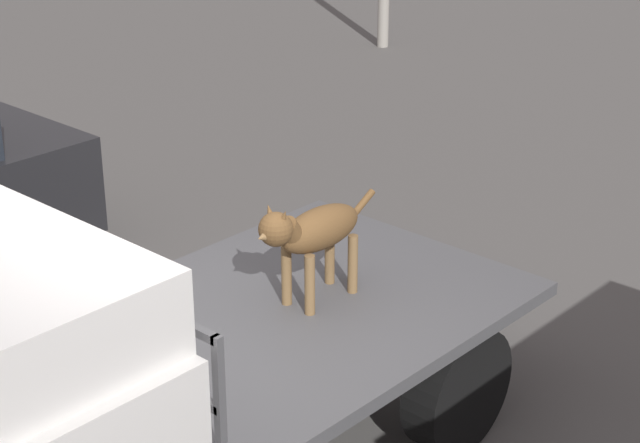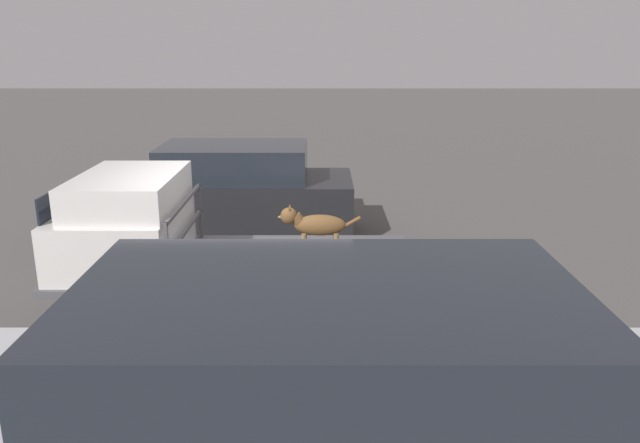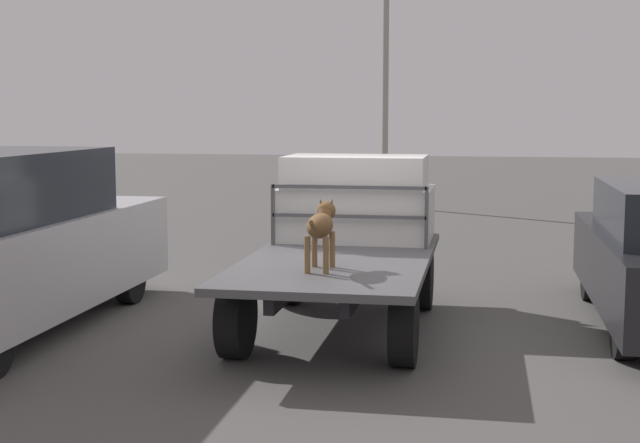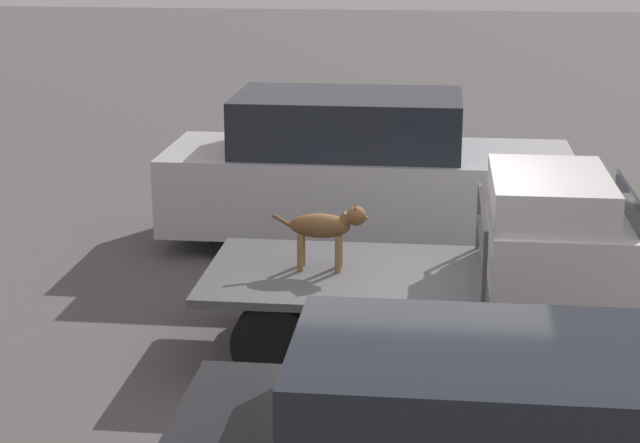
# 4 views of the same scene
# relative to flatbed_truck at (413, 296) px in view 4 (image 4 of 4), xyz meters

# --- Properties ---
(ground_plane) EXTENTS (80.00, 80.00, 0.00)m
(ground_plane) POSITION_rel_flatbed_truck_xyz_m (0.00, 0.00, -0.61)
(ground_plane) COLOR #514F4C
(flatbed_truck) EXTENTS (4.10, 1.96, 0.84)m
(flatbed_truck) POSITION_rel_flatbed_truck_xyz_m (0.00, 0.00, 0.00)
(flatbed_truck) COLOR black
(flatbed_truck) RESTS_ON ground
(truck_cab) EXTENTS (1.29, 1.84, 1.03)m
(truck_cab) POSITION_rel_flatbed_truck_xyz_m (1.33, 0.00, 0.72)
(truck_cab) COLOR silver
(truck_cab) RESTS_ON flatbed_truck
(truck_headboard) EXTENTS (0.04, 1.84, 0.72)m
(truck_headboard) POSITION_rel_flatbed_truck_xyz_m (0.64, 0.00, 0.71)
(truck_headboard) COLOR #4C4C4F
(truck_headboard) RESTS_ON flatbed_truck
(dog) EXTENTS (0.97, 0.24, 0.69)m
(dog) POSITION_rel_flatbed_truck_xyz_m (-0.86, 0.05, 0.67)
(dog) COLOR brown
(dog) RESTS_ON flatbed_truck
(parked_pickup_far) EXTENTS (5.29, 1.98, 1.99)m
(parked_pickup_far) POSITION_rel_flatbed_truck_xyz_m (-0.78, 3.68, 0.36)
(parked_pickup_far) COLOR black
(parked_pickup_far) RESTS_ON ground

